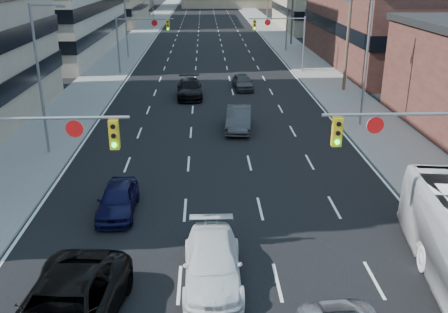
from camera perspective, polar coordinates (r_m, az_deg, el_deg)
road_surface at (r=139.83m, az=-1.98°, el=16.30°), size 18.00×300.00×0.02m
sidewalk_left at (r=140.24m, az=-6.88°, el=16.21°), size 5.00×300.00×0.15m
sidewalk_right at (r=140.36m, az=2.91°, el=16.33°), size 5.00×300.00×0.15m
storefront_right_mid at (r=64.68m, az=20.94°, el=13.82°), size 20.00×30.00×9.00m
signal_near_left at (r=19.75m, az=-21.87°, el=-0.05°), size 6.59×0.33×6.00m
signal_near_right at (r=20.32m, az=21.78°, el=0.53°), size 6.59×0.33×6.00m
signal_far_left at (r=55.23m, az=-9.68°, el=13.68°), size 6.09×0.33×6.00m
signal_far_right at (r=55.45m, az=6.75°, el=13.85°), size 6.09×0.33×6.00m
utility_pole_block at (r=47.50m, az=14.06°, el=14.05°), size 2.20×0.28×11.00m
utility_pole_midblock at (r=76.68m, az=7.85°, el=16.79°), size 2.20×0.28×11.00m
streetlight_left_near at (r=31.46m, az=-20.15°, el=8.91°), size 2.03×0.22×9.00m
streetlight_left_mid at (r=65.37m, az=-11.03°, el=15.32°), size 2.03×0.22×9.00m
streetlight_left_far at (r=100.04m, az=-8.08°, el=17.25°), size 2.03×0.22×9.00m
streetlight_right_near at (r=36.62m, az=15.75°, el=10.91°), size 2.03×0.22×9.00m
streetlight_right_far at (r=70.53m, az=7.12°, el=15.90°), size 2.03×0.22×9.00m
black_pickup at (r=16.80m, az=-17.82°, el=-16.64°), size 3.63×6.79×1.82m
white_van at (r=18.59m, az=-1.33°, el=-12.12°), size 2.11×5.17×1.50m
sedan_blue at (r=23.90m, az=-12.05°, el=-4.80°), size 1.73×4.21×1.43m
sedan_grey_center at (r=35.51m, az=1.69°, el=4.34°), size 2.14×5.03×1.61m
sedan_black_far at (r=44.82m, az=-3.96°, el=7.75°), size 2.42×5.50×1.57m
sedan_grey_right at (r=47.82m, az=2.14°, el=8.52°), size 1.97×4.30×1.43m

